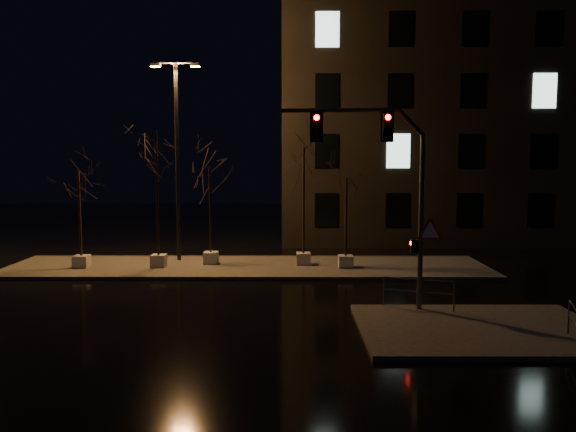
{
  "coord_description": "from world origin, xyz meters",
  "views": [
    {
      "loc": [
        1.94,
        -19.49,
        5.0
      ],
      "look_at": [
        1.87,
        2.48,
        2.8
      ],
      "focal_mm": 35.0,
      "sensor_mm": 36.0,
      "label": 1
    }
  ],
  "objects": [
    {
      "name": "ground",
      "position": [
        0.0,
        0.0,
        0.0
      ],
      "size": [
        90.0,
        90.0,
        0.0
      ],
      "primitive_type": "plane",
      "color": "black",
      "rests_on": "ground"
    },
    {
      "name": "tree_2",
      "position": [
        -1.76,
        6.51,
        3.69
      ],
      "size": [
        1.8,
        1.8,
        4.66
      ],
      "color": "beige",
      "rests_on": "median"
    },
    {
      "name": "median",
      "position": [
        0.0,
        6.0,
        0.07
      ],
      "size": [
        22.0,
        5.0,
        0.15
      ],
      "primitive_type": "cube",
      "color": "#44423D",
      "rests_on": "ground"
    },
    {
      "name": "sidewalk_corner",
      "position": [
        7.5,
        -3.5,
        0.07
      ],
      "size": [
        7.0,
        5.0,
        0.15
      ],
      "primitive_type": "cube",
      "color": "#44423D",
      "rests_on": "ground"
    },
    {
      "name": "tree_3",
      "position": [
        2.58,
        6.26,
        4.38
      ],
      "size": [
        1.8,
        1.8,
        5.58
      ],
      "color": "beige",
      "rests_on": "median"
    },
    {
      "name": "streetlight_main",
      "position": [
        -3.45,
        7.46,
        5.6
      ],
      "size": [
        2.36,
        0.31,
        9.45
      ],
      "rotation": [
        0.0,
        0.0,
        -0.02
      ],
      "color": "black",
      "rests_on": "median"
    },
    {
      "name": "tree_1",
      "position": [
        -4.03,
        5.72,
        4.94
      ],
      "size": [
        1.8,
        1.8,
        6.32
      ],
      "color": "beige",
      "rests_on": "median"
    },
    {
      "name": "tree_0",
      "position": [
        -7.49,
        5.54,
        3.57
      ],
      "size": [
        1.8,
        1.8,
        4.5
      ],
      "color": "beige",
      "rests_on": "median"
    },
    {
      "name": "building",
      "position": [
        14.0,
        18.0,
        7.5
      ],
      "size": [
        25.0,
        12.0,
        15.0
      ],
      "primitive_type": "cube",
      "color": "black",
      "rests_on": "ground"
    },
    {
      "name": "traffic_signal_mast",
      "position": [
        5.13,
        -1.45,
        4.41
      ],
      "size": [
        5.31,
        0.42,
        6.49
      ],
      "rotation": [
        0.0,
        0.0,
        -0.06
      ],
      "color": "#53555B",
      "rests_on": "sidewalk_corner"
    },
    {
      "name": "guard_rail_a",
      "position": [
        6.15,
        -1.5,
        0.8
      ],
      "size": [
        2.17,
        0.82,
        0.99
      ],
      "rotation": [
        0.0,
        0.0,
        -0.35
      ],
      "color": "#53555B",
      "rests_on": "sidewalk_corner"
    },
    {
      "name": "tree_4",
      "position": [
        4.48,
        5.58,
        3.3
      ],
      "size": [
        1.8,
        1.8,
        4.15
      ],
      "color": "beige",
      "rests_on": "median"
    },
    {
      "name": "guard_rail_b",
      "position": [
        9.45,
        -5.08,
        0.77
      ],
      "size": [
        0.66,
        1.93,
        0.96
      ],
      "rotation": [
        0.0,
        0.0,
        1.26
      ],
      "color": "#53555B",
      "rests_on": "sidewalk_corner"
    }
  ]
}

